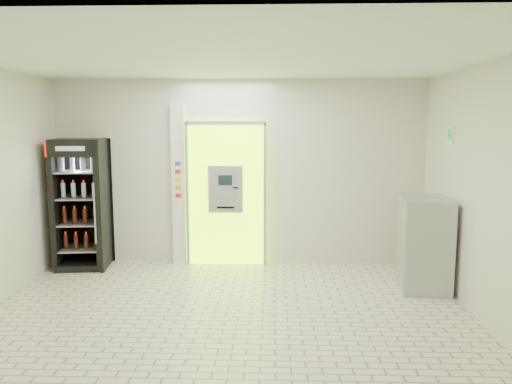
{
  "coord_description": "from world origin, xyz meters",
  "views": [
    {
      "loc": [
        0.55,
        -5.57,
        2.31
      ],
      "look_at": [
        0.32,
        1.2,
        1.36
      ],
      "focal_mm": 35.0,
      "sensor_mm": 36.0,
      "label": 1
    }
  ],
  "objects": [
    {
      "name": "exit_sign",
      "position": [
        2.99,
        1.4,
        2.12
      ],
      "size": [
        0.02,
        0.22,
        0.26
      ],
      "color": "white",
      "rests_on": "room_shell"
    },
    {
      "name": "beverage_cooler",
      "position": [
        -2.48,
        2.16,
        0.99
      ],
      "size": [
        0.84,
        0.78,
        2.05
      ],
      "rotation": [
        0.0,
        0.0,
        0.11
      ],
      "color": "black",
      "rests_on": "ground"
    },
    {
      "name": "atm_assembly",
      "position": [
        -0.2,
        2.41,
        1.17
      ],
      "size": [
        1.3,
        0.24,
        2.33
      ],
      "color": "#99FF05",
      "rests_on": "ground"
    },
    {
      "name": "steel_cabinet",
      "position": [
        2.67,
        1.32,
        0.64
      ],
      "size": [
        0.75,
        1.02,
        1.28
      ],
      "rotation": [
        0.0,
        0.0,
        -0.12
      ],
      "color": "#9B9EA3",
      "rests_on": "ground"
    },
    {
      "name": "ground",
      "position": [
        0.0,
        0.0,
        0.0
      ],
      "size": [
        6.0,
        6.0,
        0.0
      ],
      "primitive_type": "plane",
      "color": "beige",
      "rests_on": "ground"
    },
    {
      "name": "pillar",
      "position": [
        -0.98,
        2.45,
        1.3
      ],
      "size": [
        0.22,
        0.11,
        2.6
      ],
      "color": "silver",
      "rests_on": "ground"
    },
    {
      "name": "room_shell",
      "position": [
        0.0,
        0.0,
        1.84
      ],
      "size": [
        6.0,
        6.0,
        6.0
      ],
      "color": "beige",
      "rests_on": "ground"
    }
  ]
}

